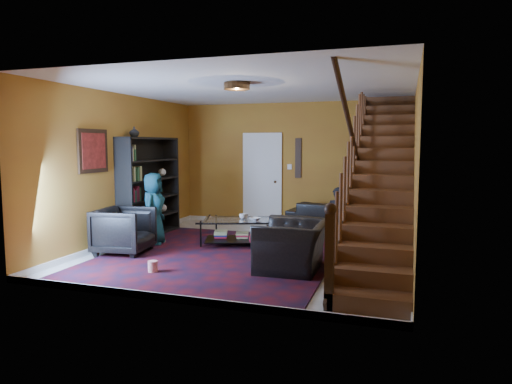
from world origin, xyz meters
TOP-DOWN VIEW (x-y plane):
  - floor at (0.00, 0.00)m, footprint 5.50×5.50m
  - room at (-1.33, 1.33)m, footprint 5.50×5.50m
  - staircase at (2.12, -0.00)m, footprint 0.95×5.02m
  - bookshelf at (-2.40, 0.60)m, footprint 0.35×1.80m
  - door at (-0.70, 2.73)m, footprint 0.82×0.05m
  - framed_picture at (-2.57, -0.90)m, footprint 0.04×0.74m
  - wall_hanging at (0.15, 2.73)m, footprint 0.14×0.03m
  - ceiling_fixture at (0.00, -0.80)m, footprint 0.40×0.40m
  - rug at (-0.44, -0.55)m, footprint 3.77×4.30m
  - sofa at (1.15, 2.30)m, footprint 2.23×1.07m
  - armchair_left at (-2.05, -0.83)m, footprint 0.97×0.95m
  - armchair_right at (0.93, -0.94)m, footprint 1.01×1.15m
  - person_adult_a at (1.11, 2.35)m, footprint 0.54×0.38m
  - person_adult_b at (1.50, 2.35)m, footprint 0.66×0.52m
  - person_child at (-1.95, -0.04)m, footprint 0.56×0.73m
  - coffee_table at (-0.37, 0.32)m, footprint 1.49×1.15m
  - cup_a at (-0.35, 0.39)m, footprint 0.12×0.12m
  - cup_b at (-0.31, 0.45)m, footprint 0.11×0.11m
  - bowl at (-0.08, 0.32)m, footprint 0.23×0.23m
  - vase at (-2.41, 0.10)m, footprint 0.18×0.18m
  - popcorn_bucket at (-0.96, -1.73)m, footprint 0.18×0.18m

SIDE VIEW (x-z plane):
  - floor at x=0.00m, z-range 0.00..0.00m
  - rug at x=-0.44m, z-range 0.00..0.02m
  - room at x=-1.33m, z-range -2.70..2.80m
  - popcorn_bucket at x=-0.96m, z-range 0.02..0.18m
  - person_adult_b at x=1.50m, z-range -0.45..0.90m
  - person_adult_a at x=1.11m, z-range -0.45..0.96m
  - coffee_table at x=-0.37m, z-range 0.04..0.54m
  - sofa at x=1.15m, z-range 0.00..0.63m
  - armchair_right at x=0.93m, z-range 0.00..0.73m
  - armchair_left at x=-2.05m, z-range 0.00..0.79m
  - bowl at x=-0.08m, z-range 0.50..0.55m
  - cup_b at x=-0.31m, z-range 0.50..0.59m
  - cup_a at x=-0.35m, z-range 0.50..0.59m
  - person_child at x=-1.95m, z-range 0.00..1.34m
  - bookshelf at x=-2.40m, z-range -0.04..1.96m
  - door at x=-0.70m, z-range 0.00..2.05m
  - staircase at x=2.12m, z-range -0.19..2.99m
  - wall_hanging at x=0.15m, z-range 1.10..2.00m
  - framed_picture at x=-2.57m, z-range 1.38..2.12m
  - vase at x=-2.41m, z-range 2.00..2.19m
  - ceiling_fixture at x=0.00m, z-range 2.69..2.79m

